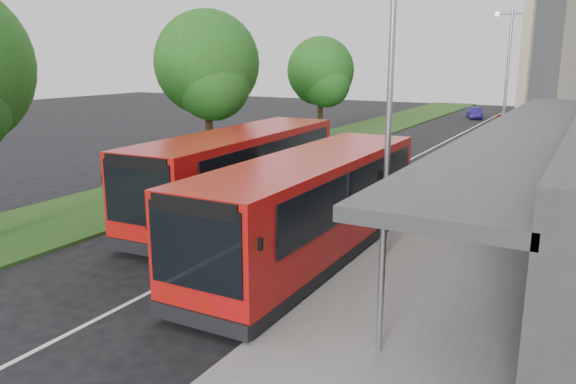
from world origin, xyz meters
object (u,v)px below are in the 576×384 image
(car_far, at_px, (474,113))
(lamp_post_near, at_px, (387,90))
(bollard, at_px, (512,158))
(litter_bin, at_px, (490,192))
(lamp_post_far, at_px, (506,73))
(bus_second, at_px, (240,174))
(tree_far, at_px, (321,75))
(tree_mid, at_px, (208,70))
(bus_main, at_px, (311,208))
(car_near, at_px, (503,119))

(car_far, bearing_deg, lamp_post_near, -102.04)
(lamp_post_near, relative_size, bollard, 7.09)
(lamp_post_near, distance_m, litter_bin, 8.92)
(lamp_post_far, height_order, bus_second, lamp_post_far)
(lamp_post_near, xyz_separation_m, car_far, (-5.51, 40.90, -4.19))
(tree_far, relative_size, car_far, 2.17)
(tree_far, xyz_separation_m, bus_second, (5.14, -17.14, -2.93))
(tree_mid, xyz_separation_m, litter_bin, (12.72, 0.67, -4.44))
(tree_mid, distance_m, car_far, 34.60)
(tree_far, distance_m, bus_main, 22.26)
(lamp_post_near, xyz_separation_m, lamp_post_far, (0.00, 20.00, 0.00))
(lamp_post_near, distance_m, car_far, 41.48)
(car_near, bearing_deg, tree_mid, -103.62)
(bollard, distance_m, car_near, 21.17)
(lamp_post_near, bearing_deg, car_near, 93.55)
(lamp_post_far, relative_size, car_far, 2.50)
(lamp_post_near, height_order, litter_bin, lamp_post_near)
(tree_mid, height_order, bus_second, tree_mid)
(bollard, relative_size, car_far, 0.35)
(tree_far, distance_m, lamp_post_far, 11.17)
(car_far, bearing_deg, lamp_post_far, -94.94)
(bus_second, bearing_deg, litter_bin, 34.83)
(tree_far, relative_size, bollard, 6.15)
(tree_far, xyz_separation_m, car_near, (8.90, 16.91, -3.95))
(bus_second, height_order, car_far, bus_second)
(tree_mid, height_order, car_far, tree_mid)
(tree_mid, xyz_separation_m, car_near, (8.90, 28.91, -4.47))
(lamp_post_near, bearing_deg, tree_far, 120.29)
(bus_main, relative_size, car_near, 3.34)
(litter_bin, relative_size, car_near, 0.26)
(lamp_post_far, height_order, bollard, lamp_post_far)
(tree_far, height_order, car_near, tree_far)
(tree_mid, xyz_separation_m, bus_main, (9.40, -7.96, -3.49))
(bus_main, height_order, bus_second, bus_second)
(bus_main, xyz_separation_m, car_far, (-3.79, 41.80, -0.98))
(tree_far, relative_size, lamp_post_far, 0.87)
(litter_bin, bearing_deg, car_far, 102.09)
(lamp_post_far, xyz_separation_m, bus_main, (-1.72, -20.91, -3.21))
(litter_bin, bearing_deg, bus_main, -111.00)
(tree_far, xyz_separation_m, bus_main, (9.40, -19.96, -2.97))
(bus_second, height_order, car_near, bus_second)
(tree_far, distance_m, bollard, 13.64)
(lamp_post_far, xyz_separation_m, litter_bin, (1.59, -12.27, -4.16))
(tree_mid, distance_m, litter_bin, 13.49)
(lamp_post_far, height_order, bus_main, lamp_post_far)
(tree_far, relative_size, bus_main, 0.66)
(tree_far, relative_size, bus_second, 0.64)
(tree_mid, height_order, tree_far, tree_mid)
(bus_second, xyz_separation_m, car_near, (3.76, 34.05, -1.02))
(car_far, bearing_deg, bus_second, -110.42)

